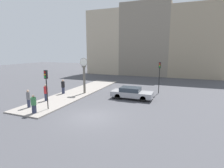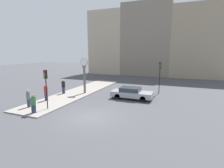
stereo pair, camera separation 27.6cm
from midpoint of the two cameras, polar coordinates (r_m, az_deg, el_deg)
ground_plane at (r=14.61m, az=-6.55°, el=-10.55°), size 120.00×120.00×0.00m
sidewalk_corner at (r=23.26m, az=-10.20°, el=-2.54°), size 3.83×18.39×0.11m
building_row at (r=40.25m, az=12.78°, el=13.32°), size 28.85×5.00×15.49m
sedan_car at (r=19.74m, az=6.76°, el=-2.92°), size 4.58×1.83×1.31m
traffic_light_near at (r=16.53m, az=-20.35°, el=0.86°), size 0.26×0.24×3.54m
traffic_light_far at (r=22.62m, az=15.70°, el=4.02°), size 0.26×0.24×3.98m
street_clock at (r=21.95m, az=-8.66°, el=2.90°), size 1.02×0.37×4.38m
pedestrian_black_jacket at (r=22.46m, az=-15.24°, el=-0.82°), size 0.42×0.42×1.74m
pedestrian_red_top at (r=19.78m, az=-20.39°, el=-2.60°), size 0.38×0.38×1.74m
pedestrian_grey_jacket at (r=18.04m, az=-25.27°, el=-4.25°), size 0.34×0.34×1.67m
pedestrian_green_hoodie at (r=16.23m, az=-23.88°, el=-5.97°), size 0.43×0.43×1.58m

